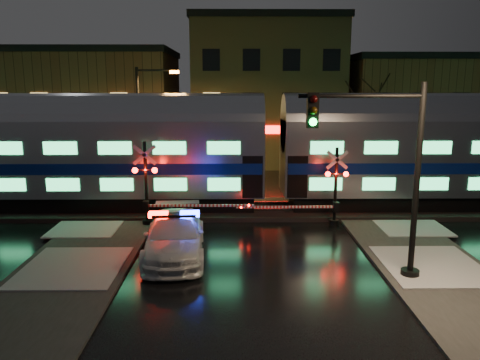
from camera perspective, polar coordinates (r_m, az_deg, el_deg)
name	(u,v)px	position (r m, az deg, el deg)	size (l,w,h in m)	color
ground	(250,242)	(20.06, 1.28, -7.60)	(120.00, 120.00, 0.00)	black
ballast	(247,209)	(24.80, 0.90, -3.56)	(90.00, 4.20, 0.24)	black
sidewalk_left	(39,308)	(15.62, -23.28, -14.11)	(4.00, 20.00, 0.12)	#2D2D2D
sidewalk_right	(473,305)	(16.16, 26.51, -13.52)	(4.00, 20.00, 0.12)	#2D2D2D
building_left	(92,109)	(42.81, -17.59, 8.21)	(14.00, 10.00, 9.00)	#51351F
building_mid	(265,95)	(41.54, 3.07, 10.37)	(12.00, 11.00, 11.50)	brown
building_right	(414,112)	(43.90, 20.45, 7.77)	(12.00, 10.00, 8.50)	#51351F
train	(273,148)	(24.23, 4.03, 3.94)	(51.00, 3.12, 5.92)	black
police_car	(175,236)	(18.47, -7.96, -6.76)	(2.64, 5.70, 1.78)	silver
crossing_signal_right	(328,194)	(22.26, 10.67, -1.75)	(5.28, 0.63, 3.74)	black
crossing_signal_left	(154,192)	(22.13, -10.47, -1.48)	(5.70, 0.65, 4.03)	black
traffic_light	(386,179)	(16.12, 17.38, 0.17)	(4.31, 0.74, 6.67)	black
streetlight	(143,123)	(28.55, -11.71, 6.88)	(2.54, 0.27, 7.59)	black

